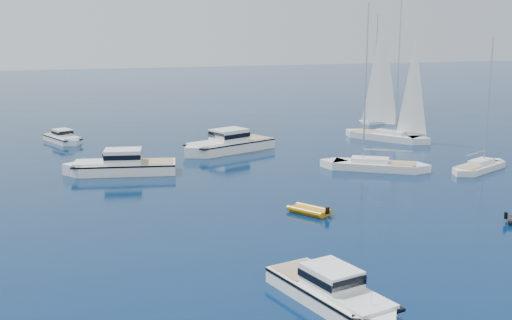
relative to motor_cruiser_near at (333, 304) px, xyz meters
The scene contains 10 objects.
ground 5.11m from the motor_cruiser_near, ahead, with size 400.00×400.00×0.00m, color #081F4F.
motor_cruiser_near is the anchor object (origin of this frame).
motor_cruiser_centre 32.13m from the motor_cruiser_near, 99.66° to the left, with size 3.34×10.92×2.87m, color white, non-canonical shape.
motor_cruiser_distant 39.04m from the motor_cruiser_near, 79.74° to the left, with size 3.62×11.82×3.10m, color white, non-canonical shape.
motor_cruiser_horizon 51.40m from the motor_cruiser_near, 100.49° to the left, with size 2.28×7.45×1.96m, color silver, non-canonical shape.
sailboat_mid_r 30.42m from the motor_cruiser_near, 55.62° to the left, with size 2.80×10.75×15.81m, color silver, non-canonical shape.
sailboat_centre 33.85m from the motor_cruiser_near, 39.28° to the left, with size 2.24×8.62×12.67m, color silver, non-canonical shape.
sailboat_sails_r 47.46m from the motor_cruiser_near, 55.23° to the left, with size 3.04×11.71×17.21m, color silver, non-canonical shape.
sailboat_sails_far 64.11m from the motor_cruiser_near, 57.47° to the left, with size 2.79×10.71×15.75m, color silver, non-canonical shape.
tender_yellow 15.05m from the motor_cruiser_near, 69.37° to the left, with size 1.77×3.14×0.95m, color #C17E0B, non-canonical shape.
Camera 1 is at (-18.08, -23.99, 12.73)m, focal length 43.81 mm.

